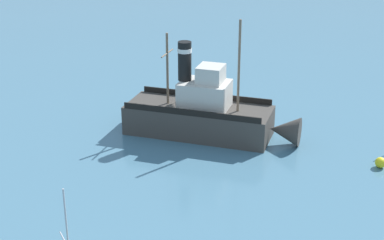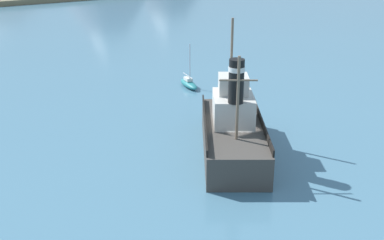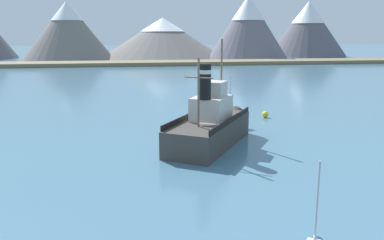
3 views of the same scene
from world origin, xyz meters
TOP-DOWN VIEW (x-y plane):
  - ground_plane at (0.00, 0.00)m, footprint 600.00×600.00m
  - old_tugboat at (0.38, 1.25)m, footprint 10.43×14.03m
  - mooring_buoy at (9.45, 12.17)m, footprint 0.81×0.81m

SIDE VIEW (x-z plane):
  - ground_plane at x=0.00m, z-range 0.00..0.00m
  - mooring_buoy at x=9.45m, z-range 0.00..0.81m
  - old_tugboat at x=0.38m, z-range -3.12..6.78m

